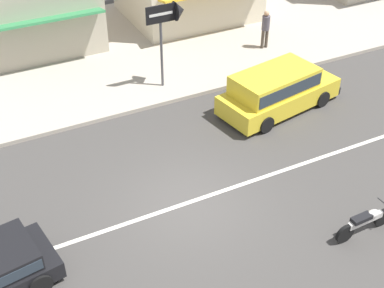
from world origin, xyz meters
TOP-DOWN VIEW (x-y plane):
  - ground_plane at (0.00, 0.00)m, footprint 160.00×160.00m
  - lane_centre_stripe at (0.00, 0.00)m, footprint 50.40×0.14m
  - kerb_strip at (0.00, 10.16)m, footprint 68.00×10.00m
  - minivan_yellow_5 at (5.06, 3.11)m, footprint 4.88×2.56m
  - motorcycle_0 at (3.68, -3.19)m, footprint 1.89×0.56m
  - arrow_signboard at (2.54, 6.28)m, footprint 1.49×0.72m
  - pedestrian_near_clock at (7.30, 7.34)m, footprint 0.34×0.34m

SIDE VIEW (x-z plane):
  - ground_plane at x=0.00m, z-range 0.00..0.00m
  - lane_centre_stripe at x=0.00m, z-range 0.00..0.01m
  - kerb_strip at x=0.00m, z-range 0.00..0.15m
  - motorcycle_0 at x=3.68m, z-range 0.03..0.82m
  - minivan_yellow_5 at x=5.06m, z-range 0.06..1.63m
  - pedestrian_near_clock at x=7.30m, z-range 0.29..1.96m
  - arrow_signboard at x=2.54m, z-range 1.26..4.53m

